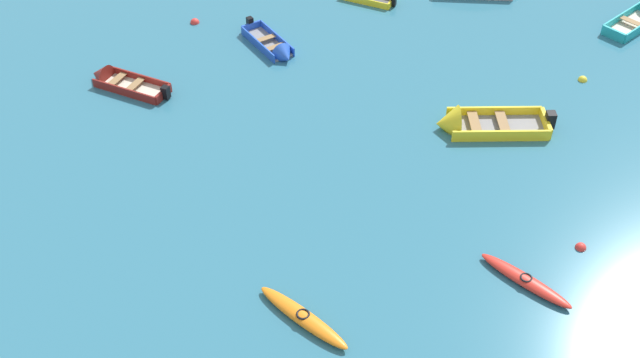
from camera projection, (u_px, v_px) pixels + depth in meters
name	position (u px, v px, depth m)	size (l,w,h in m)	color
kayak_orange_midfield_left	(303.00, 317.00, 23.42)	(2.44, 3.23, 0.33)	orange
rowboat_yellow_back_row_center	(470.00, 124.00, 30.48)	(4.75, 2.52, 1.48)	gray
rowboat_maroon_center	(115.00, 80.00, 32.85)	(3.49, 3.15, 1.07)	beige
kayak_red_cluster_outer	(525.00, 280.00, 24.53)	(2.22, 3.07, 0.31)	red
rowboat_blue_far_right	(276.00, 49.00, 34.69)	(2.06, 3.66, 0.98)	gray
mooring_buoy_trailing	(195.00, 23.00, 36.78)	(0.43, 0.43, 0.43)	red
mooring_buoy_midfield	(581.00, 248.00, 25.79)	(0.37, 0.37, 0.37)	red
mooring_buoy_central	(582.00, 80.00, 33.17)	(0.40, 0.40, 0.40)	yellow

